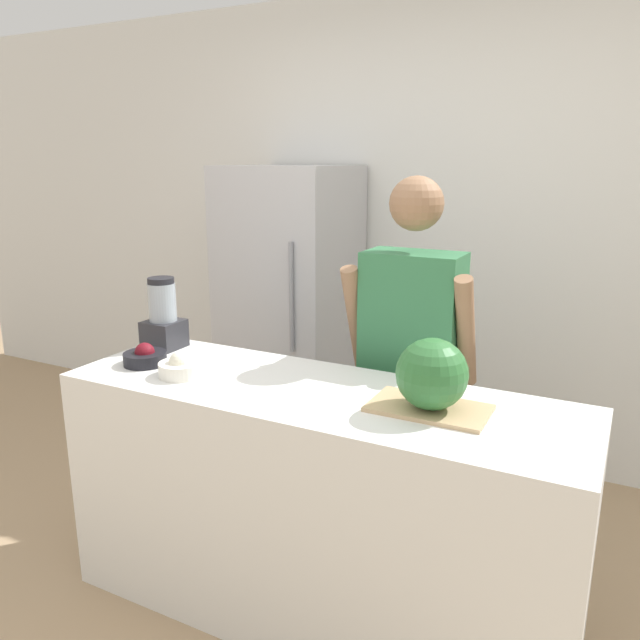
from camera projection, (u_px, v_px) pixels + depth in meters
wall_back at (450, 232)px, 3.51m from camera, size 8.00×0.06×2.60m
counter_island at (316, 505)px, 2.32m from camera, size 1.89×0.60×0.91m
refrigerator at (291, 311)px, 3.67m from camera, size 0.67×0.68×1.67m
person at (410, 373)px, 2.58m from camera, size 0.53×0.26×1.64m
cutting_board at (429, 408)px, 2.03m from camera, size 0.38×0.23×0.01m
watermelon at (432, 374)px, 1.98m from camera, size 0.23×0.23×0.23m
bowl_cherries at (145, 357)px, 2.47m from camera, size 0.17×0.17×0.09m
bowl_cream at (181, 367)px, 2.34m from camera, size 0.17×0.17×0.10m
blender at (163, 317)px, 2.67m from camera, size 0.15×0.15×0.31m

